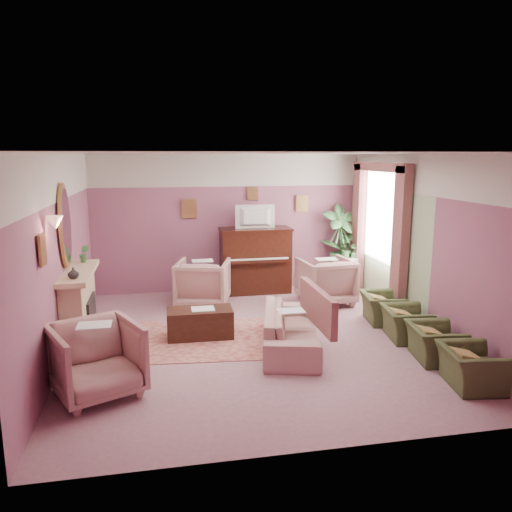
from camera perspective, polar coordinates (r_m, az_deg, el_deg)
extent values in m
cube|color=#A1707D|center=(7.75, 0.07, -9.49)|extent=(5.50, 6.00, 0.01)
cube|color=silver|center=(7.24, 0.07, 11.68)|extent=(5.50, 6.00, 0.01)
cube|color=#744664|center=(10.29, -3.16, 3.77)|extent=(5.50, 0.02, 2.80)
cube|color=#744664|center=(4.55, 7.42, -6.18)|extent=(5.50, 0.02, 2.80)
cube|color=#744664|center=(7.36, -21.43, -0.08)|extent=(0.02, 6.00, 2.80)
cube|color=#744664|center=(8.34, 18.95, 1.36)|extent=(0.02, 6.00, 2.80)
cube|color=beige|center=(10.20, -3.22, 9.76)|extent=(5.50, 0.01, 0.65)
cube|color=#A1B88E|center=(9.52, 14.88, 0.79)|extent=(0.01, 3.00, 2.15)
cube|color=#CBAE87|center=(7.73, -19.54, -5.93)|extent=(0.30, 1.40, 1.10)
cube|color=black|center=(7.76, -18.73, -6.98)|extent=(0.18, 0.72, 0.68)
cube|color=orange|center=(7.81, -18.36, -8.22)|extent=(0.06, 0.54, 0.10)
cube|color=#CBAE87|center=(7.58, -19.60, -1.81)|extent=(0.40, 1.55, 0.07)
cube|color=#CBAE87|center=(7.87, -17.82, -9.64)|extent=(0.55, 1.50, 0.02)
ellipsoid|color=#A97E46|center=(7.48, -21.01, 3.23)|extent=(0.04, 0.72, 1.20)
ellipsoid|color=silver|center=(7.48, -20.82, 3.24)|extent=(0.01, 0.60, 1.06)
cone|color=#F4AE88|center=(6.42, -21.98, 3.55)|extent=(0.20, 0.20, 0.16)
cube|color=black|center=(10.19, -0.08, -0.57)|extent=(1.40, 0.60, 1.30)
cube|color=black|center=(9.84, 0.31, -0.59)|extent=(1.30, 0.12, 0.06)
cube|color=white|center=(9.83, 0.31, -0.36)|extent=(1.20, 0.08, 0.02)
cube|color=black|center=(10.07, -0.08, 3.10)|extent=(1.45, 0.65, 0.04)
imported|color=black|center=(9.99, -0.03, 4.71)|extent=(0.80, 0.12, 0.48)
cube|color=#A97E46|center=(10.14, -7.65, 5.39)|extent=(0.30, 0.03, 0.38)
cube|color=#A97E46|center=(10.54, 5.27, 5.99)|extent=(0.26, 0.03, 0.34)
cube|color=#A97E46|center=(10.27, -0.38, 7.14)|extent=(0.22, 0.03, 0.26)
cube|color=#A97E46|center=(6.14, -23.22, 0.67)|extent=(0.03, 0.28, 0.36)
cube|color=beige|center=(9.64, 14.24, 4.71)|extent=(0.03, 1.40, 1.80)
cube|color=brown|center=(8.84, 16.16, 1.41)|extent=(0.16, 0.34, 2.60)
cube|color=brown|center=(10.49, 11.61, 3.14)|extent=(0.16, 0.34, 2.60)
cube|color=brown|center=(9.55, 14.05, 9.84)|extent=(0.16, 2.20, 0.16)
imported|color=#448446|center=(8.08, -19.06, 0.25)|extent=(0.16, 0.16, 0.28)
imported|color=beige|center=(7.07, -20.16, -1.85)|extent=(0.16, 0.16, 0.16)
cube|color=#B0645B|center=(7.79, -5.52, -9.39)|extent=(2.65, 2.02, 0.01)
cube|color=black|center=(7.81, -6.42, -7.64)|extent=(1.01, 0.52, 0.45)
cube|color=silver|center=(7.75, -6.08, -6.02)|extent=(0.35, 0.28, 0.01)
imported|color=tan|center=(7.34, 4.00, -7.48)|extent=(0.65, 1.95, 0.79)
cube|color=brown|center=(7.38, 7.03, -5.74)|extent=(0.10, 1.48, 0.54)
imported|color=tan|center=(9.35, -6.10, -2.80)|extent=(0.93, 0.93, 0.97)
imported|color=tan|center=(9.53, 8.00, -2.57)|extent=(0.93, 0.93, 0.97)
imported|color=tan|center=(6.19, -17.78, -10.82)|extent=(0.93, 0.93, 0.97)
imported|color=#414C28|center=(6.69, 23.40, -10.96)|extent=(0.53, 0.75, 0.65)
imported|color=#414C28|center=(7.33, 19.78, -8.73)|extent=(0.53, 0.75, 0.65)
imported|color=#414C28|center=(8.00, 16.79, -6.84)|extent=(0.53, 0.75, 0.65)
imported|color=#414C28|center=(8.70, 14.29, -5.24)|extent=(0.53, 0.75, 0.65)
cylinder|color=white|center=(10.59, 10.23, -1.96)|extent=(0.52, 0.52, 0.70)
imported|color=#448446|center=(10.48, 10.33, 0.81)|extent=(0.30, 0.30, 0.34)
imported|color=#448446|center=(10.44, 11.13, 0.57)|extent=(0.16, 0.16, 0.28)
cylinder|color=brown|center=(10.76, 9.41, -2.70)|extent=(0.34, 0.34, 0.34)
imported|color=#448446|center=(10.58, 9.57, 1.98)|extent=(0.76, 0.76, 1.44)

